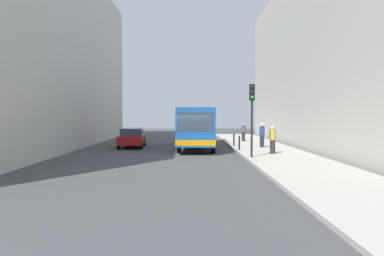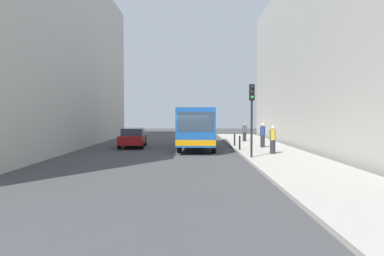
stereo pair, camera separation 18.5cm
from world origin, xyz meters
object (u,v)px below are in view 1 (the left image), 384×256
at_px(pedestrian_far_sidewalk, 243,132).
at_px(bollard_near, 239,143).
at_px(traffic_light, 252,107).
at_px(car_beside_bus, 132,137).
at_px(bus, 198,125).
at_px(bollard_mid, 234,140).
at_px(pedestrian_near_signal, 273,140).
at_px(pedestrian_mid_sidewalk, 262,135).

bearing_deg(pedestrian_far_sidewalk, bollard_near, 72.10).
relative_size(traffic_light, bollard_near, 4.32).
bearing_deg(car_beside_bus, traffic_light, 133.02).
xyz_separation_m(bus, pedestrian_far_sidewalk, (4.21, 4.16, -0.78)).
distance_m(car_beside_bus, bollard_near, 8.56).
height_order(bollard_mid, pedestrian_near_signal, pedestrian_near_signal).
relative_size(bollard_near, pedestrian_far_sidewalk, 0.59).
relative_size(bollard_mid, pedestrian_far_sidewalk, 0.59).
distance_m(bollard_mid, pedestrian_far_sidewalk, 4.81).
relative_size(bus, bollard_near, 11.71).
bearing_deg(car_beside_bus, bollard_near, 153.25).
relative_size(bus, bollard_mid, 11.71).
xyz_separation_m(bollard_near, bollard_mid, (0.00, 2.91, 0.00)).
bearing_deg(bus, pedestrian_near_signal, 130.61).
relative_size(car_beside_bus, pedestrian_near_signal, 2.62).
bearing_deg(traffic_light, bus, 110.90).
bearing_deg(bus, pedestrian_far_sidewalk, -132.61).
distance_m(car_beside_bus, traffic_light, 11.22).
bearing_deg(pedestrian_far_sidewalk, traffic_light, 76.43).
height_order(bus, car_beside_bus, bus).
distance_m(bus, pedestrian_mid_sidewalk, 4.99).
xyz_separation_m(car_beside_bus, pedestrian_far_sidewalk, (9.29, 4.08, 0.17)).
distance_m(bus, pedestrian_near_signal, 7.31).
distance_m(pedestrian_near_signal, pedestrian_mid_sidewalk, 4.17).
bearing_deg(bus, pedestrian_mid_sidewalk, 164.02).
height_order(bus, traffic_light, traffic_light).
bearing_deg(traffic_light, bollard_mid, 90.81).
relative_size(bollard_near, bollard_mid, 1.00).
distance_m(bus, car_beside_bus, 5.17).
distance_m(bus, bollard_mid, 3.01).
bearing_deg(pedestrian_far_sidewalk, bus, 37.64).
xyz_separation_m(bus, traffic_light, (2.87, -7.52, 1.28)).
bearing_deg(bollard_mid, bollard_near, -90.00).
relative_size(car_beside_bus, pedestrian_mid_sidewalk, 2.55).
bearing_deg(pedestrian_mid_sidewalk, bus, -164.74).
relative_size(bus, pedestrian_far_sidewalk, 6.91).
bearing_deg(pedestrian_far_sidewalk, pedestrian_mid_sidewalk, 87.68).
bearing_deg(bollard_near, pedestrian_near_signal, -54.85).
bearing_deg(pedestrian_far_sidewalk, car_beside_bus, 16.67).
xyz_separation_m(car_beside_bus, bollard_mid, (7.85, -0.50, -0.16)).
bearing_deg(bus, car_beside_bus, 1.81).
bearing_deg(bus, bollard_near, 132.49).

